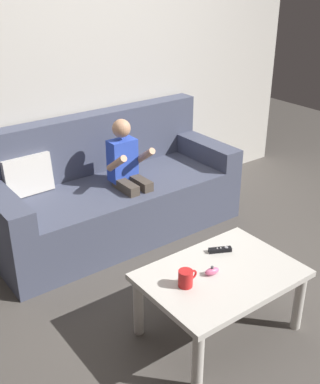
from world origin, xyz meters
TOP-DOWN VIEW (x-y plane):
  - ground_plane at (0.00, 0.00)m, footprint 8.20×8.20m
  - wall_back at (0.00, 1.72)m, footprint 4.10×0.05m
  - couch at (-0.18, 1.34)m, footprint 1.97×0.80m
  - person_seated_on_couch at (-0.12, 1.15)m, footprint 0.30×0.37m
  - coffee_table at (-0.30, -0.06)m, footprint 0.88×0.62m
  - game_remote_black_near_edge at (-0.16, 0.10)m, footprint 0.14×0.09m
  - nunchuk_pink at (-0.36, -0.04)m, footprint 0.10×0.06m
  - coffee_mug at (-0.54, -0.04)m, footprint 0.12×0.08m

SIDE VIEW (x-z plane):
  - ground_plane at x=0.00m, z-range 0.00..0.00m
  - couch at x=-0.18m, z-range -0.14..0.77m
  - coffee_table at x=-0.30m, z-range 0.14..0.55m
  - game_remote_black_near_edge at x=-0.16m, z-range 0.41..0.44m
  - nunchuk_pink at x=-0.36m, z-range 0.40..0.46m
  - coffee_mug at x=-0.54m, z-range 0.41..0.51m
  - person_seated_on_couch at x=-0.12m, z-range 0.08..1.02m
  - wall_back at x=0.00m, z-range 0.00..2.50m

